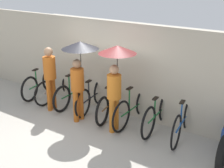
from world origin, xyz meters
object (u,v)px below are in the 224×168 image
at_px(parked_bicycle_0, 40,83).
at_px(parked_bicycle_3, 92,96).
at_px(pedestrian_trailing, 116,68).
at_px(pedestrian_leading, 50,74).
at_px(parked_bicycle_4, 111,103).
at_px(parked_bicycle_7, 183,121).
at_px(parked_bicycle_1, 58,87).
at_px(parked_bicycle_2, 74,92).
at_px(parked_bicycle_6, 157,114).
at_px(pedestrian_center, 79,62).
at_px(parked_bicycle_5, 133,108).

xyz_separation_m(parked_bicycle_0, parked_bicycle_3, (1.90, 0.05, 0.01)).
bearing_deg(pedestrian_trailing, parked_bicycle_3, 150.03).
relative_size(parked_bicycle_0, pedestrian_leading, 1.00).
height_order(parked_bicycle_4, parked_bicycle_7, parked_bicycle_7).
bearing_deg(parked_bicycle_1, parked_bicycle_2, -93.97).
height_order(parked_bicycle_7, pedestrian_trailing, pedestrian_trailing).
height_order(parked_bicycle_4, parked_bicycle_6, parked_bicycle_6).
bearing_deg(pedestrian_leading, parked_bicycle_3, 24.13).
distance_m(parked_bicycle_1, pedestrian_leading, 0.92).
bearing_deg(pedestrian_trailing, pedestrian_leading, 176.73).
distance_m(parked_bicycle_4, pedestrian_center, 1.36).
bearing_deg(parked_bicycle_6, pedestrian_trailing, 120.09).
relative_size(parked_bicycle_1, pedestrian_leading, 1.06).
distance_m(parked_bicycle_3, pedestrian_center, 1.25).
bearing_deg(parked_bicycle_7, pedestrian_leading, 90.68).
xyz_separation_m(parked_bicycle_2, parked_bicycle_5, (1.90, -0.01, 0.02)).
relative_size(parked_bicycle_0, parked_bicycle_4, 0.97).
bearing_deg(pedestrian_trailing, parked_bicycle_2, 158.99).
distance_m(parked_bicycle_5, parked_bicycle_6, 0.63).
relative_size(parked_bicycle_0, parked_bicycle_7, 0.95).
distance_m(parked_bicycle_7, pedestrian_leading, 3.55).
height_order(parked_bicycle_0, parked_bicycle_2, parked_bicycle_0).
bearing_deg(parked_bicycle_4, parked_bicycle_5, -99.48).
bearing_deg(pedestrian_leading, pedestrian_center, -8.24).
bearing_deg(parked_bicycle_2, pedestrian_leading, 147.73).
height_order(parked_bicycle_6, pedestrian_trailing, pedestrian_trailing).
relative_size(parked_bicycle_3, parked_bicycle_7, 0.96).
bearing_deg(parked_bicycle_4, parked_bicycle_3, 75.63).
bearing_deg(parked_bicycle_2, parked_bicycle_1, 82.50).
bearing_deg(pedestrian_trailing, parked_bicycle_0, 166.64).
xyz_separation_m(parked_bicycle_7, pedestrian_trailing, (-1.43, -0.51, 1.10)).
distance_m(pedestrian_center, pedestrian_trailing, 1.01).
relative_size(parked_bicycle_4, pedestrian_trailing, 0.88).
distance_m(parked_bicycle_3, parked_bicycle_4, 0.63).
height_order(parked_bicycle_0, pedestrian_center, pedestrian_center).
distance_m(parked_bicycle_5, pedestrian_leading, 2.34).
height_order(parked_bicycle_2, parked_bicycle_3, parked_bicycle_2).
bearing_deg(parked_bicycle_0, parked_bicycle_3, -98.45).
relative_size(parked_bicycle_4, parked_bicycle_5, 0.94).
height_order(parked_bicycle_3, parked_bicycle_6, parked_bicycle_6).
height_order(parked_bicycle_0, pedestrian_trailing, pedestrian_trailing).
bearing_deg(parked_bicycle_6, parked_bicycle_1, 85.15).
xyz_separation_m(parked_bicycle_5, pedestrian_leading, (-2.20, -0.55, 0.60)).
distance_m(parked_bicycle_2, parked_bicycle_6, 2.53).
height_order(parked_bicycle_2, pedestrian_center, pedestrian_center).
height_order(parked_bicycle_6, parked_bicycle_7, parked_bicycle_6).
bearing_deg(pedestrian_center, parked_bicycle_7, 16.30).
height_order(parked_bicycle_4, pedestrian_leading, pedestrian_leading).
height_order(parked_bicycle_2, parked_bicycle_5, parked_bicycle_2).
xyz_separation_m(parked_bicycle_3, parked_bicycle_7, (2.53, -0.02, 0.01)).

